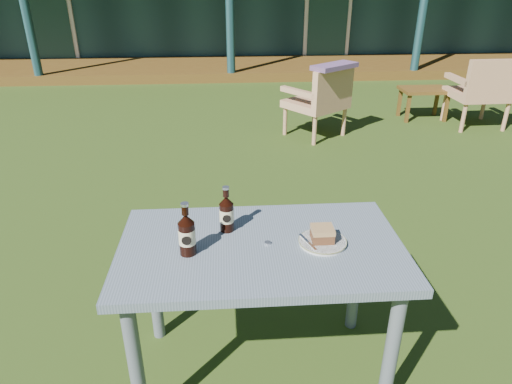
{
  "coord_description": "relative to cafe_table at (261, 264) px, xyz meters",
  "views": [
    {
      "loc": [
        -0.14,
        -3.23,
        1.76
      ],
      "look_at": [
        0.0,
        -1.3,
        0.82
      ],
      "focal_mm": 32.0,
      "sensor_mm": 36.0,
      "label": 1
    }
  ],
  "objects": [
    {
      "name": "cafe_table",
      "position": [
        0.0,
        0.0,
        0.0
      ],
      "size": [
        1.2,
        0.7,
        0.72
      ],
      "color": "slate",
      "rests_on": "ground"
    },
    {
      "name": "cola_bottle_near",
      "position": [
        -0.14,
        0.13,
        0.19
      ],
      "size": [
        0.06,
        0.07,
        0.21
      ],
      "color": "black",
      "rests_on": "cafe_table"
    },
    {
      "name": "side_table",
      "position": [
        2.43,
        4.03,
        -0.28
      ],
      "size": [
        0.6,
        0.4,
        0.4
      ],
      "color": "brown",
      "rests_on": "ground"
    },
    {
      "name": "plate",
      "position": [
        0.26,
        -0.01,
        0.11
      ],
      "size": [
        0.2,
        0.2,
        0.01
      ],
      "color": "silver",
      "rests_on": "cafe_table"
    },
    {
      "name": "floral_throw",
      "position": [
        1.06,
        3.28,
        0.21
      ],
      "size": [
        0.57,
        0.5,
        0.05
      ],
      "primitive_type": "cube",
      "rotation": [
        0.0,
        0.0,
        3.78
      ],
      "color": "#694A75",
      "rests_on": "armchair_left"
    },
    {
      "name": "ground",
      "position": [
        0.0,
        1.6,
        -0.62
      ],
      "size": [
        80.0,
        80.0,
        0.0
      ],
      "primitive_type": "plane",
      "color": "#334916"
    },
    {
      "name": "cola_bottle_far",
      "position": [
        -0.3,
        -0.05,
        0.19
      ],
      "size": [
        0.07,
        0.07,
        0.23
      ],
      "color": "black",
      "rests_on": "cafe_table"
    },
    {
      "name": "armchair_right",
      "position": [
        2.96,
        3.62,
        -0.14
      ],
      "size": [
        0.65,
        0.61,
        0.85
      ],
      "color": "tan",
      "rests_on": "ground"
    },
    {
      "name": "cake_slice",
      "position": [
        0.26,
        -0.01,
        0.15
      ],
      "size": [
        0.09,
        0.09,
        0.06
      ],
      "color": "#58331C",
      "rests_on": "plate"
    },
    {
      "name": "armchair_left",
      "position": [
        0.96,
        3.41,
        -0.16
      ],
      "size": [
        0.81,
        0.81,
        0.81
      ],
      "color": "tan",
      "rests_on": "ground"
    },
    {
      "name": "bottle_cap",
      "position": [
        0.03,
        0.0,
        0.11
      ],
      "size": [
        0.03,
        0.03,
        0.01
      ],
      "primitive_type": "cylinder",
      "color": "silver",
      "rests_on": "cafe_table"
    },
    {
      "name": "fork",
      "position": [
        0.2,
        -0.02,
        0.12
      ],
      "size": [
        0.06,
        0.14,
        0.0
      ],
      "primitive_type": "cube",
      "rotation": [
        0.0,
        0.0,
        0.34
      ],
      "color": "silver",
      "rests_on": "plate"
    }
  ]
}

